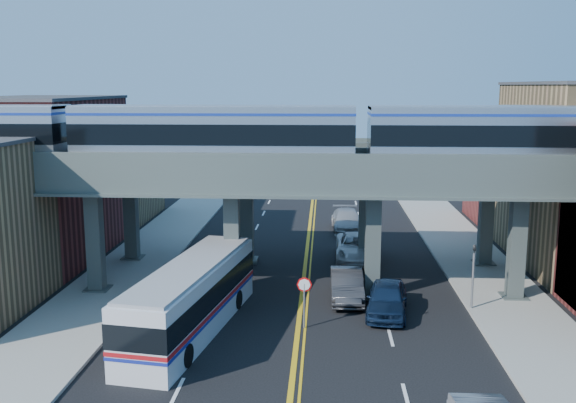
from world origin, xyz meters
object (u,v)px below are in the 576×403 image
Objects in this scene: car_lane_b at (347,285)px; car_lane_c at (357,247)px; traffic_signal at (473,269)px; car_lane_a at (387,298)px; stop_sign at (304,294)px; transit_train at (214,134)px; transit_bus at (191,299)px; car_lane_d at (347,221)px.

car_lane_b is 8.67m from car_lane_c.
car_lane_a is (-4.59, -0.80, -1.43)m from traffic_signal.
stop_sign is at bearing -102.66° from car_lane_c.
traffic_signal reaches higher than stop_sign.
car_lane_b is (7.47, -0.52, -8.47)m from transit_train.
stop_sign is 0.21× the size of transit_bus.
car_lane_a is (4.31, 2.20, -0.89)m from stop_sign.
transit_bus is 2.13× the size of car_lane_d.
transit_train is 8.01× the size of car_lane_d.
car_lane_a is 1.00× the size of car_lane_b.
transit_train is 18.33× the size of stop_sign.
traffic_signal is 11.66m from car_lane_c.
car_lane_c is 8.89m from car_lane_d.
stop_sign is 4.92m from car_lane_a.
traffic_signal is at bearing 17.33° from car_lane_a.
stop_sign is at bearing -117.42° from car_lane_b.
stop_sign is 5.10m from car_lane_b.
transit_bus is 2.06× the size of car_lane_c.
car_lane_c is at bearing -23.26° from transit_bus.
car_lane_c is at bearing 103.09° from car_lane_a.
traffic_signal is 0.32× the size of transit_bus.
car_lane_b is (2.25, 4.48, -0.92)m from stop_sign.
stop_sign is (5.21, -5.00, -7.55)m from transit_train.
transit_bus is 10.27m from car_lane_a.
transit_bus is at bearing -172.89° from stop_sign.
traffic_signal reaches higher than car_lane_b.
transit_bus is at bearing -121.19° from car_lane_c.
car_lane_d is (2.86, 21.97, -0.89)m from stop_sign.
stop_sign is 0.44× the size of car_lane_d.
car_lane_a is 10.94m from car_lane_c.
car_lane_b is at bearing 139.50° from car_lane_a.
car_lane_c is at bearing -90.23° from car_lane_d.
car_lane_d is at bearing -11.12° from transit_bus.
car_lane_a is at bearing -88.49° from car_lane_d.
transit_bus reaches higher than car_lane_c.
stop_sign is 0.51× the size of car_lane_a.
car_lane_a is at bearing -83.16° from car_lane_c.
transit_bus is 9.37m from car_lane_b.
transit_bus reaches higher than stop_sign.
transit_train reaches higher than traffic_signal.
car_lane_a is (9.82, 2.89, -0.79)m from transit_bus.
transit_train is at bearing -135.01° from car_lane_c.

